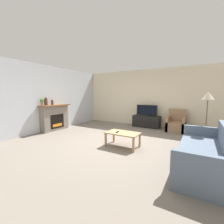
{
  "coord_description": "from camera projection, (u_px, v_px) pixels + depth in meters",
  "views": [
    {
      "loc": [
        2.35,
        -4.11,
        1.53
      ],
      "look_at": [
        -0.55,
        0.8,
        0.85
      ],
      "focal_mm": 24.0,
      "sensor_mm": 36.0,
      "label": 1
    }
  ],
  "objects": [
    {
      "name": "ground_plane",
      "position": [
        114.0,
        141.0,
        4.88
      ],
      "size": [
        24.0,
        24.0,
        0.0
      ],
      "primitive_type": "plane",
      "color": "slate"
    },
    {
      "name": "remote",
      "position": [
        117.0,
        132.0,
        4.36
      ],
      "size": [
        0.06,
        0.15,
        0.02
      ],
      "rotation": [
        0.0,
        0.0,
        0.14
      ],
      "color": "black",
      "rests_on": "coffee_table"
    },
    {
      "name": "armchair",
      "position": [
        176.0,
        124.0,
        6.2
      ],
      "size": [
        0.7,
        0.76,
        0.89
      ],
      "color": "#937051",
      "rests_on": "ground"
    },
    {
      "name": "mantel_vase_left",
      "position": [
        46.0,
        102.0,
        5.92
      ],
      "size": [
        0.13,
        0.13,
        0.31
      ],
      "color": "#512D23",
      "rests_on": "fireplace"
    },
    {
      "name": "tv",
      "position": [
        147.0,
        111.0,
        6.93
      ],
      "size": [
        0.96,
        0.18,
        0.5
      ],
      "color": "black",
      "rests_on": "tv_stand"
    },
    {
      "name": "floor_lamp",
      "position": [
        208.0,
        100.0,
        4.15
      ],
      "size": [
        0.31,
        0.31,
        1.6
      ],
      "color": "black",
      "rests_on": "ground"
    },
    {
      "name": "wall_left",
      "position": [
        50.0,
        98.0,
        6.31
      ],
      "size": [
        0.06,
        12.0,
        2.7
      ],
      "color": "silver",
      "rests_on": "ground"
    },
    {
      "name": "couch",
      "position": [
        206.0,
        155.0,
        3.07
      ],
      "size": [
        0.94,
        2.28,
        0.88
      ],
      "color": "slate",
      "rests_on": "ground"
    },
    {
      "name": "potted_plant",
      "position": [
        42.0,
        102.0,
        5.78
      ],
      "size": [
        0.15,
        0.15,
        0.27
      ],
      "color": "#936B4C",
      "rests_on": "fireplace"
    },
    {
      "name": "coffee_table",
      "position": [
        123.0,
        134.0,
        4.35
      ],
      "size": [
        0.95,
        0.56,
        0.43
      ],
      "color": "#A37F56",
      "rests_on": "ground"
    },
    {
      "name": "mantel_vase_centre_left",
      "position": [
        52.0,
        102.0,
        6.18
      ],
      "size": [
        0.1,
        0.1,
        0.22
      ],
      "color": "#512D23",
      "rests_on": "fireplace"
    },
    {
      "name": "tv_stand",
      "position": [
        146.0,
        121.0,
        6.99
      ],
      "size": [
        1.23,
        0.51,
        0.54
      ],
      "color": "black",
      "rests_on": "ground"
    },
    {
      "name": "fireplace",
      "position": [
        55.0,
        117.0,
        6.35
      ],
      "size": [
        0.44,
        1.32,
        1.09
      ],
      "color": "slate",
      "rests_on": "ground"
    },
    {
      "name": "wall_back",
      "position": [
        145.0,
        98.0,
        7.26
      ],
      "size": [
        12.0,
        0.06,
        2.7
      ],
      "color": "beige",
      "rests_on": "ground"
    }
  ]
}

